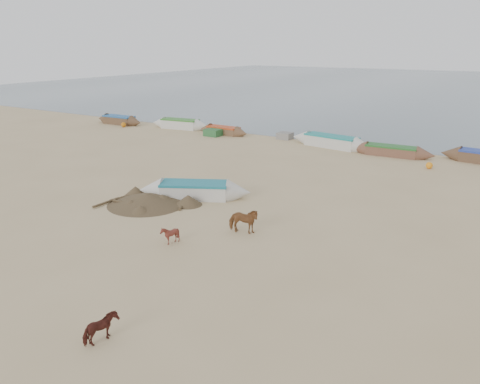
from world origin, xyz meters
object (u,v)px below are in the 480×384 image
Objects in this scene: calf_front at (170,235)px; near_canoe at (194,190)px; calf_right at (102,329)px; cow_adult at (243,221)px.

near_canoe is (-2.80, 5.36, 0.03)m from calf_front.
calf_front is 0.13× the size of near_canoe.
cow_adult is at bearing -7.53° from calf_right.
cow_adult is 8.75m from calf_right.
cow_adult is 5.54m from near_canoe.
calf_right is at bearing 168.97° from cow_adult.
near_canoe reaches higher than calf_right.
calf_front is at bearing -89.59° from near_canoe.
cow_adult is at bearing 110.61° from calf_front.
calf_front is 0.95× the size of calf_right.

